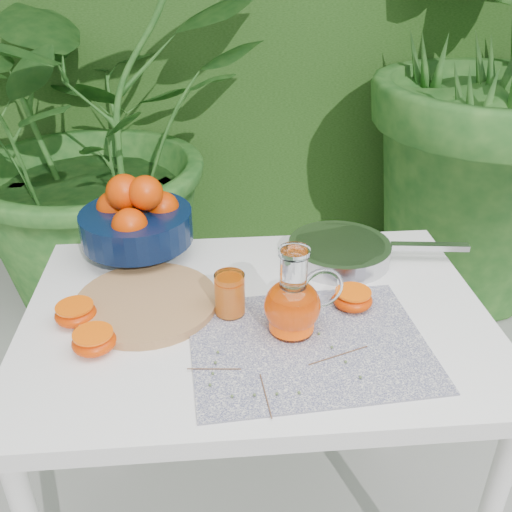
{
  "coord_description": "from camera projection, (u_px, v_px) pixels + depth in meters",
  "views": [
    {
      "loc": [
        -0.23,
        -1.04,
        1.47
      ],
      "look_at": [
        -0.14,
        -0.01,
        0.88
      ],
      "focal_mm": 40.0,
      "sensor_mm": 36.0,
      "label": 1
    }
  ],
  "objects": [
    {
      "name": "potted_plant_left",
      "position": [
        94.0,
        127.0,
        2.26
      ],
      "size": [
        2.19,
        2.19,
        1.58
      ],
      "primitive_type": "imported",
      "rotation": [
        0.0,
        0.0,
        0.58
      ],
      "color": "#1C521C",
      "rests_on": "ground"
    },
    {
      "name": "potted_plant_right",
      "position": [
        479.0,
        38.0,
        2.26
      ],
      "size": [
        2.88,
        2.88,
        2.2
      ],
      "primitive_type": "imported",
      "rotation": [
        0.0,
        0.0,
        1.98
      ],
      "color": "#1C521C",
      "rests_on": "ground"
    },
    {
      "name": "white_table",
      "position": [
        257.0,
        343.0,
        1.27
      ],
      "size": [
        1.0,
        0.7,
        0.75
      ],
      "color": "white",
      "rests_on": "ground"
    },
    {
      "name": "placemat",
      "position": [
        308.0,
        344.0,
        1.13
      ],
      "size": [
        0.49,
        0.39,
        0.0
      ],
      "primitive_type": "cube",
      "rotation": [
        0.0,
        0.0,
        0.07
      ],
      "color": "#0B0F3F",
      "rests_on": "white_table"
    },
    {
      "name": "cutting_board",
      "position": [
        147.0,
        302.0,
        1.25
      ],
      "size": [
        0.4,
        0.4,
        0.02
      ],
      "primitive_type": "cylinder",
      "rotation": [
        0.0,
        0.0,
        0.38
      ],
      "color": "#AD804E",
      "rests_on": "white_table"
    },
    {
      "name": "fruit_bowl",
      "position": [
        137.0,
        219.0,
        1.4
      ],
      "size": [
        0.3,
        0.3,
        0.22
      ],
      "color": "black",
      "rests_on": "white_table"
    },
    {
      "name": "juice_pitcher",
      "position": [
        293.0,
        303.0,
        1.14
      ],
      "size": [
        0.17,
        0.13,
        0.19
      ],
      "color": "white",
      "rests_on": "white_table"
    },
    {
      "name": "juice_tumbler",
      "position": [
        230.0,
        295.0,
        1.2
      ],
      "size": [
        0.08,
        0.08,
        0.1
      ],
      "color": "white",
      "rests_on": "white_table"
    },
    {
      "name": "saute_pan",
      "position": [
        341.0,
        250.0,
        1.42
      ],
      "size": [
        0.46,
        0.28,
        0.05
      ],
      "color": "#B3B3B8",
      "rests_on": "white_table"
    },
    {
      "name": "orange_halves",
      "position": [
        178.0,
        317.0,
        1.18
      ],
      "size": [
        0.7,
        0.21,
        0.04
      ],
      "color": "red",
      "rests_on": "white_table"
    },
    {
      "name": "thyme_sprigs",
      "position": [
        276.0,
        372.0,
        1.06
      ],
      "size": [
        0.35,
        0.22,
        0.01
      ],
      "color": "brown",
      "rests_on": "white_table"
    }
  ]
}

